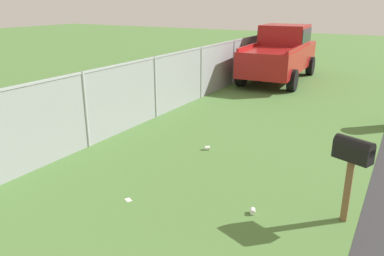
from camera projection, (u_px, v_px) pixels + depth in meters
The scene contains 6 objects.
mailbox at pixel (352, 155), 5.10m from camera, with size 0.38×0.55×1.25m.
pickup_truck at pixel (281, 51), 14.79m from camera, with size 5.28×2.35×2.09m.
fence_section at pixel (124, 95), 8.90m from camera, with size 17.64×0.07×1.62m.
litter_cup_near_hydrant at pixel (207, 148), 7.96m from camera, with size 0.08×0.08×0.10m, color white.
litter_cup_midfield_a at pixel (253, 211), 5.57m from camera, with size 0.08×0.08×0.10m, color white.
litter_wrapper_by_mailbox at pixel (128, 200), 5.96m from camera, with size 0.12×0.08×0.01m, color silver.
Camera 1 is at (1.15, -1.43, 2.97)m, focal length 35.45 mm.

